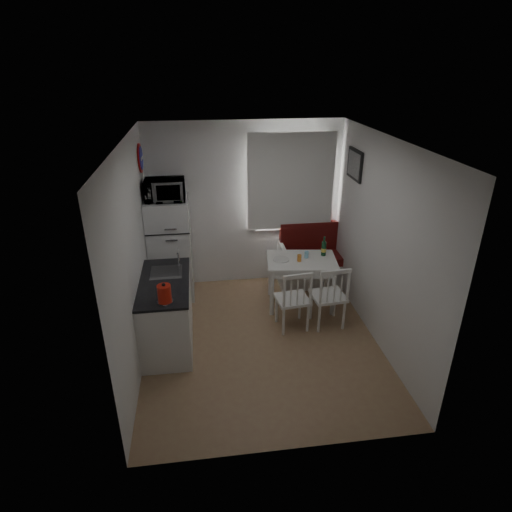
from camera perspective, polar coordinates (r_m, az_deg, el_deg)
The scene contains 22 objects.
floor at distance 5.78m, azimuth 0.69°, elevation -11.20°, with size 3.00×3.50×0.02m, color #9A7252.
ceiling at distance 4.73m, azimuth 0.86°, elevation 15.13°, with size 3.00×3.50×0.02m, color white.
wall_back at distance 6.74m, azimuth -1.46°, elevation 6.72°, with size 3.00×0.02×2.60m, color white.
wall_front at distance 3.62m, azimuth 4.94°, elevation -10.74°, with size 3.00×0.02×2.60m, color white.
wall_left at distance 5.13m, azimuth -16.04°, elevation -0.33°, with size 0.02×3.50×2.60m, color white.
wall_right at distance 5.53m, azimuth 16.34°, elevation 1.48°, with size 0.02×3.50×2.60m, color white.
window at distance 6.72m, azimuth 4.56°, elevation 9.51°, with size 1.22×0.06×1.47m, color white.
curtain at distance 6.64m, azimuth 4.70°, elevation 9.76°, with size 1.35×0.02×1.50m, color white.
kitchen_counter at distance 5.63m, azimuth -11.80°, elevation -7.28°, with size 0.62×1.32×1.16m.
wall_sign at distance 6.24m, azimuth -15.09°, elevation 12.49°, with size 0.40×0.40×0.03m, color #1A1F9F.
picture_frame at distance 6.26m, azimuth 13.01°, elevation 11.81°, with size 0.04×0.52×0.42m, color black.
bench at distance 7.12m, azimuth 8.63°, elevation -0.97°, with size 1.39×0.54×1.00m.
dining_table at distance 6.27m, azimuth 6.08°, elevation -1.16°, with size 1.08×0.82×0.75m.
chair_left at distance 5.69m, azimuth 5.13°, elevation -5.16°, with size 0.47×0.45×0.49m.
chair_right at distance 5.81m, azimuth 9.97°, elevation -4.64°, with size 0.47×0.45×0.50m.
fridge at distance 6.58m, azimuth -11.33°, elevation 0.90°, with size 0.63×0.63×1.56m, color white.
microwave at distance 6.21m, azimuth -12.07°, elevation 8.62°, with size 0.56×0.38×0.31m, color white.
kettle at distance 4.88m, azimuth -12.11°, elevation -4.93°, with size 0.19×0.19×0.25m, color red.
wine_bottle at distance 6.35m, azimuth 9.04°, elevation 1.32°, with size 0.07×0.07×0.30m, color #164525, non-canonical shape.
drinking_glass_orange at distance 6.15m, azimuth 5.79°, elevation -0.27°, with size 0.06×0.06×0.10m, color orange.
drinking_glass_blue at distance 6.27m, azimuth 6.74°, elevation 0.18°, with size 0.06×0.06×0.10m, color #88CBE7.
plate at distance 6.18m, azimuth 3.38°, elevation -0.48°, with size 0.23×0.23×0.02m, color white.
Camera 1 is at (-0.70, -4.61, 3.41)m, focal length 30.00 mm.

